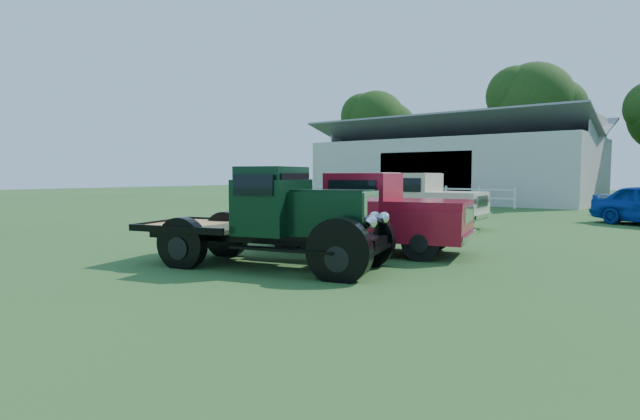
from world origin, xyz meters
The scene contains 8 objects.
ground centered at (0.00, 0.00, 0.00)m, with size 120.00×120.00×0.00m, color #2B5323.
shed_left centered at (-7.00, 26.00, 2.80)m, with size 18.80×10.20×5.60m, color #AFAF9D, non-canonical shape.
fence_rail centered at (-8.00, 20.00, 0.60)m, with size 14.20×0.16×1.20m, color white, non-canonical shape.
tree_a centered at (-18.00, 33.00, 5.25)m, with size 6.30×6.30×10.50m, color black, non-canonical shape.
tree_b centered at (-4.00, 34.00, 5.75)m, with size 6.90×6.90×11.50m, color black, non-canonical shape.
vintage_flatbed centered at (0.31, -0.64, 1.02)m, with size 5.14×2.04×2.04m, color black, non-canonical shape.
red_pickup centered at (0.63, 2.26, 0.97)m, with size 5.34×2.05×1.95m, color maroon, non-canonical shape.
white_pickup centered at (-1.03, 8.20, 0.94)m, with size 5.13×1.99×1.88m, color #BDB898, non-canonical shape.
Camera 1 is at (7.37, -7.96, 1.89)m, focal length 28.00 mm.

